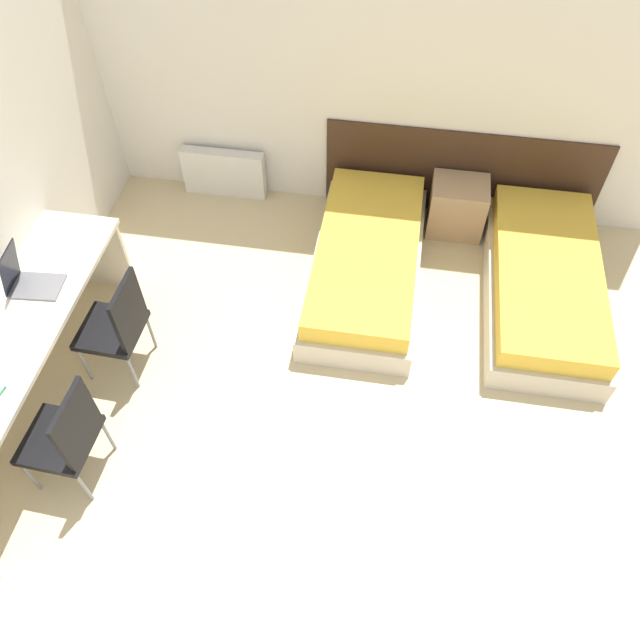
{
  "coord_description": "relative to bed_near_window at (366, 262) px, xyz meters",
  "views": [
    {
      "loc": [
        0.45,
        -0.33,
        4.04
      ],
      "look_at": [
        0.0,
        2.42,
        0.55
      ],
      "focal_mm": 35.0,
      "sensor_mm": 36.0,
      "label": 1
    }
  ],
  "objects": [
    {
      "name": "desk",
      "position": [
        -2.22,
        -1.64,
        0.41
      ],
      "size": [
        0.61,
        2.52,
        0.77
      ],
      "color": "beige",
      "rests_on": "ground_plane"
    },
    {
      "name": "radiator",
      "position": [
        -1.49,
        0.93,
        0.03
      ],
      "size": [
        0.8,
        0.12,
        0.48
      ],
      "color": "silver",
      "rests_on": "ground_plane"
    },
    {
      "name": "nightstand",
      "position": [
        0.74,
        0.78,
        0.05
      ],
      "size": [
        0.5,
        0.41,
        0.51
      ],
      "color": "tan",
      "rests_on": "ground_plane"
    },
    {
      "name": "wall_back",
      "position": [
        -0.25,
        1.05,
        1.15
      ],
      "size": [
        5.56,
        0.05,
        2.7
      ],
      "color": "silver",
      "rests_on": "ground_plane"
    },
    {
      "name": "chair_near_laptop",
      "position": [
        -1.69,
        -1.19,
        0.29
      ],
      "size": [
        0.46,
        0.46,
        0.93
      ],
      "rotation": [
        0.0,
        0.0,
        -0.04
      ],
      "color": "black",
      "rests_on": "ground_plane"
    },
    {
      "name": "headboard_panel",
      "position": [
        0.74,
        1.01,
        0.24
      ],
      "size": [
        2.48,
        0.03,
        0.88
      ],
      "color": "#382316",
      "rests_on": "ground_plane"
    },
    {
      "name": "laptop",
      "position": [
        -2.27,
        -1.16,
        0.63
      ],
      "size": [
        0.37,
        0.27,
        0.35
      ],
      "rotation": [
        0.0,
        0.0,
        0.08
      ],
      "color": "slate",
      "rests_on": "desk"
    },
    {
      "name": "bed_near_window",
      "position": [
        0.0,
        0.0,
        0.0
      ],
      "size": [
        0.9,
        1.96,
        0.42
      ],
      "color": "beige",
      "rests_on": "ground_plane"
    },
    {
      "name": "bed_near_door",
      "position": [
        1.47,
        0.0,
        0.0
      ],
      "size": [
        0.9,
        1.96,
        0.42
      ],
      "color": "beige",
      "rests_on": "ground_plane"
    },
    {
      "name": "chair_near_notebook",
      "position": [
        -1.69,
        -2.1,
        0.29
      ],
      "size": [
        0.46,
        0.46,
        0.93
      ],
      "rotation": [
        0.0,
        0.0,
        -0.05
      ],
      "color": "black",
      "rests_on": "ground_plane"
    }
  ]
}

